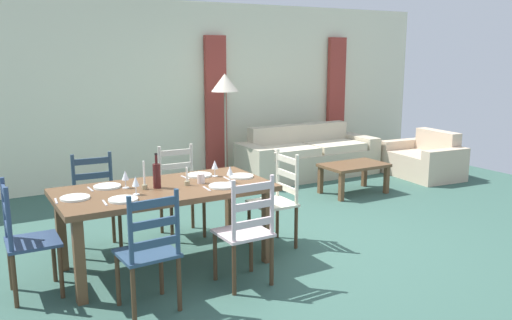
# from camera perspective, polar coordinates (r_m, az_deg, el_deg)

# --- Properties ---
(ground_plane) EXTENTS (9.60, 9.60, 0.02)m
(ground_plane) POSITION_cam_1_polar(r_m,az_deg,el_deg) (5.67, 3.60, -8.64)
(ground_plane) COLOR #35584C
(wall_far) EXTENTS (9.60, 0.16, 2.70)m
(wall_far) POSITION_cam_1_polar(r_m,az_deg,el_deg) (8.29, -9.05, 7.28)
(wall_far) COLOR beige
(wall_far) RESTS_ON ground_plane
(curtain_panel_left) EXTENTS (0.35, 0.08, 2.20)m
(curtain_panel_left) POSITION_cam_1_polar(r_m,az_deg,el_deg) (8.45, -4.35, 5.77)
(curtain_panel_left) COLOR #993930
(curtain_panel_left) RESTS_ON ground_plane
(curtain_panel_right) EXTENTS (0.35, 0.08, 2.20)m
(curtain_panel_right) POSITION_cam_1_polar(r_m,az_deg,el_deg) (9.73, 8.58, 6.42)
(curtain_panel_right) COLOR #993930
(curtain_panel_right) RESTS_ON ground_plane
(dining_table) EXTENTS (1.90, 0.96, 0.75)m
(dining_table) POSITION_cam_1_polar(r_m,az_deg,el_deg) (4.86, -9.76, -3.88)
(dining_table) COLOR brown
(dining_table) RESTS_ON ground_plane
(dining_chair_near_left) EXTENTS (0.44, 0.42, 0.96)m
(dining_chair_near_left) POSITION_cam_1_polar(r_m,az_deg,el_deg) (4.09, -11.39, -9.62)
(dining_chair_near_left) COLOR navy
(dining_chair_near_left) RESTS_ON ground_plane
(dining_chair_near_right) EXTENTS (0.43, 0.41, 0.96)m
(dining_chair_near_right) POSITION_cam_1_polar(r_m,az_deg,el_deg) (4.45, -1.08, -7.65)
(dining_chair_near_right) COLOR beige
(dining_chair_near_right) RESTS_ON ground_plane
(dining_chair_far_left) EXTENTS (0.45, 0.43, 0.96)m
(dining_chair_far_left) POSITION_cam_1_polar(r_m,az_deg,el_deg) (5.48, -16.84, -4.46)
(dining_chair_far_left) COLOR #2C4255
(dining_chair_far_left) RESTS_ON ground_plane
(dining_chair_far_right) EXTENTS (0.43, 0.41, 0.96)m
(dining_chair_far_right) POSITION_cam_1_polar(r_m,az_deg,el_deg) (5.75, -8.15, -3.33)
(dining_chair_far_right) COLOR beige
(dining_chair_far_right) RESTS_ON ground_plane
(dining_chair_head_west) EXTENTS (0.41, 0.43, 0.96)m
(dining_chair_head_west) POSITION_cam_1_polar(r_m,az_deg,el_deg) (4.64, -23.55, -7.82)
(dining_chair_head_west) COLOR navy
(dining_chair_head_west) RESTS_ON ground_plane
(dining_chair_head_east) EXTENTS (0.41, 0.43, 0.96)m
(dining_chair_head_east) POSITION_cam_1_polar(r_m,az_deg,el_deg) (5.37, 2.27, -4.29)
(dining_chair_head_east) COLOR beige
(dining_chair_head_east) RESTS_ON ground_plane
(dinner_plate_near_left) EXTENTS (0.24, 0.24, 0.02)m
(dinner_plate_near_left) POSITION_cam_1_polar(r_m,az_deg,el_deg) (4.47, -14.10, -4.14)
(dinner_plate_near_left) COLOR white
(dinner_plate_near_left) RESTS_ON dining_table
(fork_near_left) EXTENTS (0.03, 0.17, 0.01)m
(fork_near_left) POSITION_cam_1_polar(r_m,az_deg,el_deg) (4.44, -15.97, -4.44)
(fork_near_left) COLOR silver
(fork_near_left) RESTS_ON dining_table
(dinner_plate_near_right) EXTENTS (0.24, 0.24, 0.02)m
(dinner_plate_near_right) POSITION_cam_1_polar(r_m,az_deg,el_deg) (4.78, -3.68, -2.80)
(dinner_plate_near_right) COLOR white
(dinner_plate_near_right) RESTS_ON dining_table
(fork_near_right) EXTENTS (0.03, 0.17, 0.01)m
(fork_near_right) POSITION_cam_1_polar(r_m,az_deg,el_deg) (4.72, -5.32, -3.09)
(fork_near_right) COLOR silver
(fork_near_right) RESTS_ON dining_table
(dinner_plate_far_left) EXTENTS (0.24, 0.24, 0.02)m
(dinner_plate_far_left) POSITION_cam_1_polar(r_m,az_deg,el_deg) (4.94, -15.71, -2.75)
(dinner_plate_far_left) COLOR white
(dinner_plate_far_left) RESTS_ON dining_table
(fork_far_left) EXTENTS (0.02, 0.17, 0.01)m
(fork_far_left) POSITION_cam_1_polar(r_m,az_deg,el_deg) (4.91, -17.40, -3.01)
(fork_far_left) COLOR silver
(fork_far_left) RESTS_ON dining_table
(dinner_plate_far_right) EXTENTS (0.24, 0.24, 0.02)m
(dinner_plate_far_right) POSITION_cam_1_polar(r_m,az_deg,el_deg) (5.22, -6.12, -1.62)
(dinner_plate_far_right) COLOR white
(dinner_plate_far_right) RESTS_ON dining_table
(fork_far_right) EXTENTS (0.03, 0.17, 0.01)m
(fork_far_right) POSITION_cam_1_polar(r_m,az_deg,el_deg) (5.17, -7.64, -1.87)
(fork_far_right) COLOR silver
(fork_far_right) RESTS_ON dining_table
(dinner_plate_head_west) EXTENTS (0.24, 0.24, 0.02)m
(dinner_plate_head_west) POSITION_cam_1_polar(r_m,az_deg,el_deg) (4.64, -18.89, -3.87)
(dinner_plate_head_west) COLOR white
(dinner_plate_head_west) RESTS_ON dining_table
(fork_head_west) EXTENTS (0.03, 0.17, 0.01)m
(fork_head_west) POSITION_cam_1_polar(r_m,az_deg,el_deg) (4.61, -20.71, -4.15)
(fork_head_west) COLOR silver
(fork_head_west) RESTS_ON dining_table
(dinner_plate_head_east) EXTENTS (0.24, 0.24, 0.02)m
(dinner_plate_head_east) POSITION_cam_1_polar(r_m,az_deg,el_deg) (5.14, -1.62, -1.76)
(dinner_plate_head_east) COLOR white
(dinner_plate_head_east) RESTS_ON dining_table
(fork_head_east) EXTENTS (0.03, 0.17, 0.01)m
(fork_head_east) POSITION_cam_1_polar(r_m,az_deg,el_deg) (5.08, -3.11, -2.02)
(fork_head_east) COLOR silver
(fork_head_east) RESTS_ON dining_table
(wine_bottle) EXTENTS (0.07, 0.07, 0.32)m
(wine_bottle) POSITION_cam_1_polar(r_m,az_deg,el_deg) (4.79, -10.63, -1.60)
(wine_bottle) COLOR #471919
(wine_bottle) RESTS_ON dining_table
(wine_glass_near_left) EXTENTS (0.06, 0.06, 0.16)m
(wine_glass_near_left) POSITION_cam_1_polar(r_m,az_deg,el_deg) (4.60, -12.82, -2.33)
(wine_glass_near_left) COLOR white
(wine_glass_near_left) RESTS_ON dining_table
(wine_glass_near_right) EXTENTS (0.06, 0.06, 0.16)m
(wine_glass_near_right) POSITION_cam_1_polar(r_m,az_deg,el_deg) (4.90, -2.82, -1.21)
(wine_glass_near_right) COLOR white
(wine_glass_near_right) RESTS_ON dining_table
(wine_glass_far_left) EXTENTS (0.06, 0.06, 0.16)m
(wine_glass_far_left) POSITION_cam_1_polar(r_m,az_deg,el_deg) (4.85, -13.89, -1.68)
(wine_glass_far_left) COLOR white
(wine_glass_far_left) RESTS_ON dining_table
(wine_glass_far_right) EXTENTS (0.06, 0.06, 0.16)m
(wine_glass_far_right) POSITION_cam_1_polar(r_m,az_deg,el_deg) (5.16, -4.46, -0.57)
(wine_glass_far_right) COLOR white
(wine_glass_far_right) RESTS_ON dining_table
(coffee_cup_primary) EXTENTS (0.07, 0.07, 0.09)m
(coffee_cup_primary) POSITION_cam_1_polar(r_m,az_deg,el_deg) (4.92, -5.94, -1.99)
(coffee_cup_primary) COLOR beige
(coffee_cup_primary) RESTS_ON dining_table
(candle_tall) EXTENTS (0.05, 0.05, 0.25)m
(candle_tall) POSITION_cam_1_polar(r_m,az_deg,el_deg) (4.78, -11.93, -2.25)
(candle_tall) COLOR #998C66
(candle_tall) RESTS_ON dining_table
(candle_short) EXTENTS (0.05, 0.05, 0.17)m
(candle_short) POSITION_cam_1_polar(r_m,az_deg,el_deg) (4.86, -7.43, -2.21)
(candle_short) COLOR #998C66
(candle_short) RESTS_ON dining_table
(couch) EXTENTS (2.28, 0.81, 0.80)m
(couch) POSITION_cam_1_polar(r_m,az_deg,el_deg) (8.48, 5.47, 0.24)
(couch) COLOR #BFB499
(couch) RESTS_ON ground_plane
(coffee_table) EXTENTS (0.90, 0.56, 0.42)m
(coffee_table) POSITION_cam_1_polar(r_m,az_deg,el_deg) (7.49, 10.49, -0.90)
(coffee_table) COLOR brown
(coffee_table) RESTS_ON ground_plane
(armchair_upholstered) EXTENTS (0.89, 1.22, 0.72)m
(armchair_upholstered) POSITION_cam_1_polar(r_m,az_deg,el_deg) (8.84, 17.76, -0.08)
(armchair_upholstered) COLOR beige
(armchair_upholstered) RESTS_ON ground_plane
(standing_lamp) EXTENTS (0.40, 0.40, 1.64)m
(standing_lamp) POSITION_cam_1_polar(r_m,az_deg,el_deg) (7.80, -3.37, 7.59)
(standing_lamp) COLOR #332D28
(standing_lamp) RESTS_ON ground_plane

